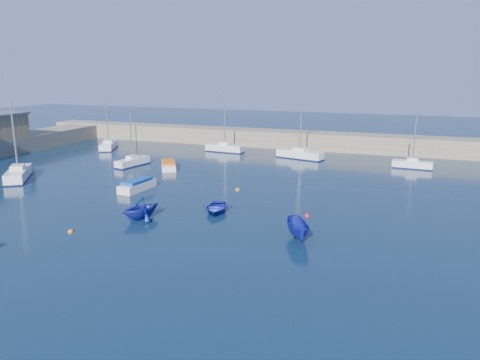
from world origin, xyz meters
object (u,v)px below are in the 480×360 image
(sailboat_7, at_px, (412,164))
(motorboat_2, at_px, (168,165))
(sailboat_6, at_px, (300,154))
(motorboat_1, at_px, (137,185))
(sailboat_4, at_px, (109,145))
(sailboat_2, at_px, (18,174))
(dinghy_center, at_px, (216,208))
(dinghy_left, at_px, (141,208))
(dinghy_right, at_px, (298,230))
(sailboat_3, at_px, (133,162))
(sailboat_5, at_px, (225,148))

(sailboat_7, distance_m, motorboat_2, 30.80)
(sailboat_6, bearing_deg, motorboat_1, 168.00)
(sailboat_6, bearing_deg, sailboat_4, 109.57)
(sailboat_6, relative_size, motorboat_2, 1.77)
(sailboat_2, height_order, dinghy_center, sailboat_2)
(sailboat_2, height_order, sailboat_7, sailboat_2)
(sailboat_4, xyz_separation_m, sailboat_6, (30.14, 2.39, 0.04))
(sailboat_4, height_order, sailboat_6, sailboat_6)
(sailboat_4, relative_size, dinghy_center, 2.31)
(dinghy_left, bearing_deg, dinghy_center, 59.52)
(dinghy_center, relative_size, dinghy_right, 0.98)
(sailboat_6, bearing_deg, sailboat_7, -81.54)
(dinghy_center, height_order, dinghy_right, dinghy_right)
(sailboat_3, relative_size, sailboat_5, 0.89)
(sailboat_5, distance_m, dinghy_right, 38.00)
(motorboat_2, relative_size, dinghy_right, 1.33)
(motorboat_1, bearing_deg, sailboat_3, 129.30)
(sailboat_3, relative_size, sailboat_7, 1.06)
(sailboat_5, height_order, motorboat_1, sailboat_5)
(sailboat_3, distance_m, dinghy_center, 23.41)
(motorboat_1, bearing_deg, sailboat_5, 94.72)
(sailboat_6, bearing_deg, dinghy_center, -167.23)
(sailboat_5, relative_size, dinghy_right, 2.10)
(sailboat_7, height_order, motorboat_1, sailboat_7)
(sailboat_3, distance_m, dinghy_left, 22.72)
(dinghy_left, bearing_deg, dinghy_right, 22.28)
(sailboat_7, bearing_deg, dinghy_right, 169.70)
(dinghy_right, bearing_deg, motorboat_1, 131.00)
(sailboat_4, bearing_deg, dinghy_left, -76.21)
(dinghy_center, relative_size, dinghy_left, 1.03)
(dinghy_center, bearing_deg, motorboat_1, 144.22)
(motorboat_2, height_order, dinghy_left, dinghy_left)
(sailboat_5, relative_size, motorboat_2, 1.58)
(sailboat_5, bearing_deg, dinghy_right, -144.39)
(sailboat_2, xyz_separation_m, sailboat_6, (27.13, 23.61, -0.05))
(sailboat_2, height_order, sailboat_4, sailboat_2)
(sailboat_4, height_order, sailboat_5, sailboat_4)
(sailboat_6, relative_size, dinghy_right, 2.35)
(sailboat_3, distance_m, sailboat_6, 22.93)
(sailboat_2, distance_m, sailboat_5, 29.26)
(sailboat_2, distance_m, sailboat_3, 13.62)
(sailboat_2, height_order, sailboat_3, sailboat_2)
(sailboat_2, bearing_deg, dinghy_center, -43.65)
(dinghy_left, bearing_deg, sailboat_3, 147.56)
(dinghy_center, bearing_deg, sailboat_7, 44.08)
(sailboat_6, height_order, dinghy_right, sailboat_6)
(dinghy_left, height_order, dinghy_right, dinghy_left)
(sailboat_4, bearing_deg, dinghy_right, -63.62)
(sailboat_4, relative_size, dinghy_right, 2.28)
(sailboat_6, bearing_deg, dinghy_left, -176.34)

